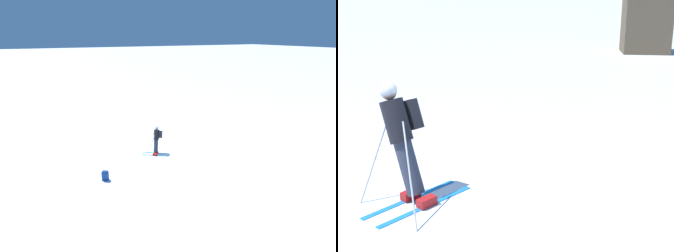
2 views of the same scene
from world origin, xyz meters
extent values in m
plane|color=white|center=(0.00, 0.00, 0.00)|extent=(300.00, 300.00, 0.00)
cube|color=#1E7AC6|center=(-0.13, 0.10, 0.01)|extent=(1.01, 1.44, 0.01)
cube|color=#1E7AC6|center=(0.17, -0.10, 0.01)|extent=(1.01, 1.44, 0.01)
cube|color=#B21919|center=(-0.13, 0.10, 0.07)|extent=(0.27, 0.31, 0.12)
cube|color=#B21919|center=(0.17, -0.10, 0.07)|extent=(0.27, 0.31, 0.12)
cylinder|color=#2D3342|center=(-0.12, 0.10, 0.50)|extent=(0.56, 0.50, 0.83)
cylinder|color=black|center=(-0.31, 0.22, 1.16)|extent=(0.62, 0.57, 0.69)
sphere|color=tan|center=(-0.42, 0.30, 1.55)|extent=(0.36, 0.34, 0.28)
sphere|color=silver|center=(-0.43, 0.30, 1.58)|extent=(0.41, 0.39, 0.32)
cube|color=black|center=(-0.17, 0.44, 1.19)|extent=(0.44, 0.38, 0.51)
cylinder|color=#B7B7BC|center=(-0.65, 0.10, 0.53)|extent=(0.34, 0.43, 1.07)
cylinder|color=#B7B7BC|center=(0.04, -0.37, 0.60)|extent=(0.42, 0.90, 1.22)
cube|color=brown|center=(5.94, 16.30, 1.65)|extent=(2.05, 1.74, 3.30)
camera|label=1|loc=(13.64, -5.83, 7.03)|focal=28.00mm
camera|label=2|loc=(1.95, -5.98, 3.03)|focal=50.00mm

